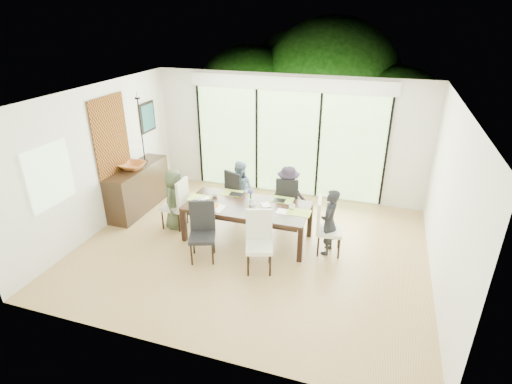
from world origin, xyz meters
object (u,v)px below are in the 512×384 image
(chair_far_right, at_px, (288,199))
(person_far_right, at_px, (288,195))
(chair_near_right, at_px, (259,243))
(person_far_left, at_px, (240,189))
(person_right_end, at_px, (329,222))
(sideboard, at_px, (139,188))
(chair_left_end, at_px, (174,203))
(chair_near_left, at_px, (202,233))
(person_left_end, at_px, (174,199))
(vase, at_px, (251,201))
(bowl, at_px, (133,166))
(cup_c, at_px, (292,207))
(chair_right_end, at_px, (330,227))
(laptop, at_px, (202,200))
(table_top, at_px, (247,206))
(chair_far_left, at_px, (240,192))
(cup_a, at_px, (215,194))
(cup_b, at_px, (253,206))

(chair_far_right, distance_m, person_far_right, 0.09)
(chair_near_right, distance_m, person_far_left, 1.95)
(person_right_end, height_order, sideboard, person_right_end)
(chair_left_end, bearing_deg, chair_near_left, 48.21)
(person_left_end, height_order, vase, person_left_end)
(sideboard, xyz_separation_m, bowl, (0.00, -0.10, 0.54))
(chair_near_left, relative_size, person_far_right, 0.85)
(person_right_end, xyz_separation_m, cup_c, (-0.68, 0.10, 0.14))
(chair_left_end, distance_m, chair_right_end, 3.00)
(chair_far_right, xyz_separation_m, laptop, (-1.40, -0.95, 0.20))
(vase, bearing_deg, chair_near_right, -63.94)
(person_left_end, distance_m, person_right_end, 2.96)
(chair_right_end, height_order, person_left_end, person_left_end)
(chair_far_right, height_order, person_left_end, person_left_end)
(chair_near_right, height_order, laptop, chair_near_right)
(person_far_left, distance_m, vase, 0.94)
(chair_near_left, distance_m, person_far_left, 1.70)
(person_far_left, distance_m, laptop, 1.02)
(chair_near_right, relative_size, laptop, 3.33)
(sideboard, bearing_deg, chair_left_end, -22.79)
(chair_near_left, distance_m, sideboard, 2.46)
(person_left_end, xyz_separation_m, bowl, (-1.10, 0.35, 0.42))
(chair_far_right, xyz_separation_m, chair_near_right, (-0.05, -1.72, 0.00))
(person_left_end, distance_m, person_far_left, 1.32)
(chair_near_right, bearing_deg, vase, 98.30)
(vase, xyz_separation_m, cup_c, (0.75, 0.05, -0.01))
(chair_near_left, relative_size, laptop, 3.33)
(chair_near_right, relative_size, person_far_left, 0.85)
(chair_far_right, distance_m, person_far_left, 1.00)
(cup_c, bearing_deg, table_top, -172.87)
(chair_left_end, bearing_deg, chair_far_right, 111.75)
(sideboard, relative_size, bowl, 3.36)
(chair_left_end, distance_m, chair_far_left, 1.35)
(chair_near_left, height_order, cup_a, chair_near_left)
(table_top, xyz_separation_m, chair_far_left, (-0.45, 0.85, -0.16))
(table_top, height_order, chair_near_right, chair_near_right)
(chair_near_right, bearing_deg, laptop, 132.54)
(cup_b, distance_m, bowl, 2.78)
(chair_far_right, distance_m, person_right_end, 1.26)
(vase, height_order, laptop, vase)
(cup_b, bearing_deg, person_right_end, 4.30)
(person_right_end, bearing_deg, chair_near_right, -42.52)
(chair_far_right, bearing_deg, bowl, 3.09)
(chair_near_right, bearing_deg, table_top, 102.13)
(chair_right_end, height_order, chair_near_right, same)
(person_far_right, relative_size, cup_a, 10.40)
(table_top, relative_size, chair_near_left, 2.18)
(vase, bearing_deg, chair_right_end, -1.97)
(chair_far_right, height_order, person_far_left, person_far_left)
(person_right_end, height_order, bowl, person_right_end)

